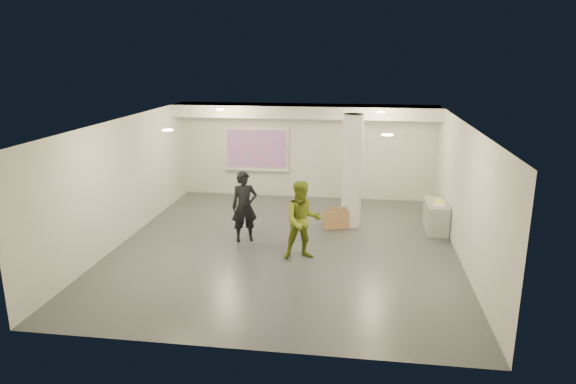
% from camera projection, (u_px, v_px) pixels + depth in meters
% --- Properties ---
extents(floor, '(8.00, 9.00, 0.01)m').
position_uv_depth(floor, '(286.00, 246.00, 12.34)').
color(floor, '#393B41').
rests_on(floor, ground).
extents(ceiling, '(8.00, 9.00, 0.01)m').
position_uv_depth(ceiling, '(285.00, 122.00, 11.55)').
color(ceiling, silver).
rests_on(ceiling, floor).
extents(wall_back, '(8.00, 0.01, 3.00)m').
position_uv_depth(wall_back, '(306.00, 151.00, 16.25)').
color(wall_back, silver).
rests_on(wall_back, floor).
extents(wall_front, '(8.00, 0.01, 3.00)m').
position_uv_depth(wall_front, '(241.00, 261.00, 7.64)').
color(wall_front, silver).
rests_on(wall_front, floor).
extents(wall_left, '(0.01, 9.00, 3.00)m').
position_uv_depth(wall_left, '(123.00, 180.00, 12.49)').
color(wall_left, silver).
rests_on(wall_left, floor).
extents(wall_right, '(0.01, 9.00, 3.00)m').
position_uv_depth(wall_right, '(463.00, 192.00, 11.40)').
color(wall_right, silver).
rests_on(wall_right, floor).
extents(soffit_band, '(8.00, 1.10, 0.36)m').
position_uv_depth(soffit_band, '(305.00, 111.00, 15.38)').
color(soffit_band, silver).
rests_on(soffit_band, ceiling).
extents(downlight_nw, '(0.22, 0.22, 0.02)m').
position_uv_depth(downlight_nw, '(220.00, 110.00, 14.25)').
color(downlight_nw, '#FFC583').
rests_on(downlight_nw, ceiling).
extents(downlight_ne, '(0.22, 0.22, 0.02)m').
position_uv_depth(downlight_ne, '(381.00, 112.00, 13.65)').
color(downlight_ne, '#FFC583').
rests_on(downlight_ne, ceiling).
extents(downlight_sw, '(0.22, 0.22, 0.02)m').
position_uv_depth(downlight_sw, '(168.00, 130.00, 10.43)').
color(downlight_sw, '#FFC583').
rests_on(downlight_sw, ceiling).
extents(downlight_se, '(0.22, 0.22, 0.02)m').
position_uv_depth(downlight_se, '(387.00, 135.00, 9.82)').
color(downlight_se, '#FFC583').
rests_on(downlight_se, ceiling).
extents(column, '(0.52, 0.52, 3.00)m').
position_uv_depth(column, '(352.00, 171.00, 13.46)').
color(column, silver).
rests_on(column, floor).
extents(projection_screen, '(2.10, 0.13, 1.42)m').
position_uv_depth(projection_screen, '(257.00, 149.00, 16.41)').
color(projection_screen, silver).
rests_on(projection_screen, wall_back).
extents(credenza, '(0.55, 1.29, 0.75)m').
position_uv_depth(credenza, '(436.00, 216.00, 13.40)').
color(credenza, '#919597').
rests_on(credenza, floor).
extents(papers_stack, '(0.31, 0.39, 0.02)m').
position_uv_depth(papers_stack, '(439.00, 205.00, 13.07)').
color(papers_stack, white).
rests_on(papers_stack, credenza).
extents(postit_pad, '(0.26, 0.34, 0.03)m').
position_uv_depth(postit_pad, '(439.00, 201.00, 13.37)').
color(postit_pad, '#FAFF32').
rests_on(postit_pad, credenza).
extents(cardboard_back, '(0.57, 0.27, 0.59)m').
position_uv_depth(cardboard_back, '(339.00, 218.00, 13.51)').
color(cardboard_back, olive).
rests_on(cardboard_back, floor).
extents(cardboard_front, '(0.47, 0.29, 0.49)m').
position_uv_depth(cardboard_front, '(331.00, 220.00, 13.48)').
color(cardboard_front, olive).
rests_on(cardboard_front, floor).
extents(woman, '(0.75, 0.62, 1.75)m').
position_uv_depth(woman, '(244.00, 207.00, 12.51)').
color(woman, black).
rests_on(woman, floor).
extents(man, '(1.02, 0.89, 1.79)m').
position_uv_depth(man, '(303.00, 220.00, 11.41)').
color(man, olive).
rests_on(man, floor).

